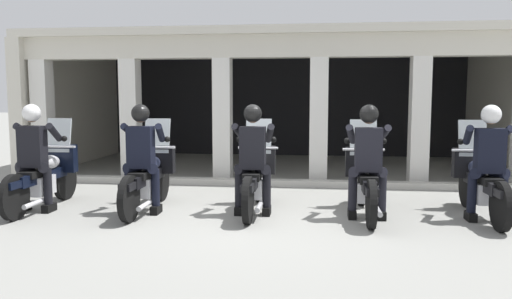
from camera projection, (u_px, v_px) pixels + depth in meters
The scene contains 13 objects.
ground_plane at pixel (271, 181), 10.02m from camera, with size 80.00×80.00×0.00m, color gray.
station_building at pixel (280, 85), 12.34m from camera, with size 10.65×5.23×3.04m.
kerb_strip at pixel (268, 183), 9.48m from camera, with size 10.15×0.24×0.12m, color #B7B5AD.
motorcycle_far_left at pixel (46, 175), 7.59m from camera, with size 0.62×2.04×1.35m.
police_officer_far_left at pixel (34, 148), 7.26m from camera, with size 0.63×0.61×1.58m.
motorcycle_left at pixel (149, 176), 7.48m from camera, with size 0.62×2.04×1.35m.
police_officer_left at pixel (142, 149), 7.15m from camera, with size 0.63×0.61×1.58m.
motorcycle_center at pixel (255, 177), 7.40m from camera, with size 0.62×2.04×1.35m.
police_officer_center at pixel (253, 150), 7.07m from camera, with size 0.63×0.61×1.58m.
motorcycle_right at pixel (365, 180), 7.15m from camera, with size 0.62×2.04×1.35m.
police_officer_right at pixel (368, 152), 6.83m from camera, with size 0.63×0.61×1.58m.
motorcycle_far_right at pixel (481, 181), 7.02m from camera, with size 0.62×2.04×1.35m.
police_officer_far_right at pixel (489, 153), 6.69m from camera, with size 0.63×0.61×1.58m.
Camera 1 is at (0.88, -6.86, 1.69)m, focal length 34.91 mm.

